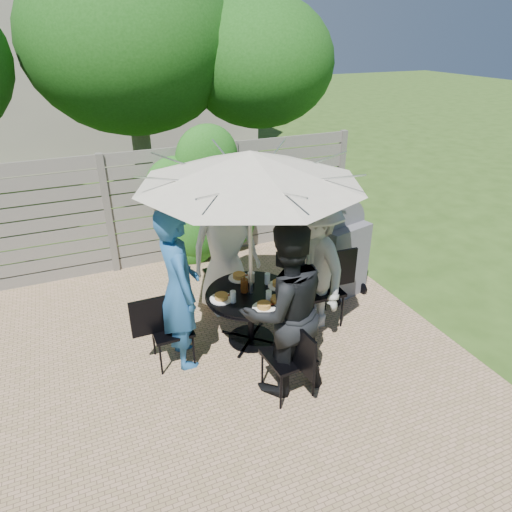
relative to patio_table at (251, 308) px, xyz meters
name	(u,v)px	position (x,y,z in m)	size (l,w,h in m)	color
backyard_envelope	(68,61)	(-1.17, 9.76, 2.13)	(60.00, 60.00, 5.00)	#2B4816
patio_table	(251,308)	(0.00, 0.00, 0.00)	(1.05, 1.05, 0.68)	black
umbrella	(250,167)	(0.00, 0.00, 1.68)	(2.43, 2.43, 2.32)	silver
chair_back	(223,284)	(-0.01, 0.97, -0.20)	(0.45, 0.67, 0.91)	black
person_back	(225,246)	(-0.01, 0.83, 0.44)	(0.89, 0.58, 1.82)	white
chair_left	(172,343)	(-0.96, -0.01, -0.21)	(0.64, 0.43, 0.89)	black
person_left	(179,289)	(-0.83, -0.01, 0.46)	(0.68, 0.45, 1.86)	#21578F
chair_front	(289,371)	(0.01, -0.97, -0.19)	(0.48, 0.69, 0.93)	black
person_front	(284,311)	(0.01, -0.83, 0.46)	(0.91, 0.71, 1.87)	black
chair_right	(321,302)	(0.97, 0.01, -0.18)	(0.72, 0.49, 0.99)	black
person_right	(314,265)	(0.83, 0.01, 0.39)	(1.11, 0.64, 1.72)	#A2A39E
plate_back	(239,277)	(-0.01, 0.36, 0.23)	(0.26, 0.26, 0.06)	white
plate_left	(221,298)	(-0.36, -0.01, 0.23)	(0.26, 0.26, 0.06)	white
plate_front	(264,306)	(0.01, -0.36, 0.23)	(0.26, 0.26, 0.06)	white
plate_right	(279,284)	(0.36, 0.01, 0.23)	(0.26, 0.26, 0.06)	white
plate_extra	(276,300)	(0.18, -0.30, 0.23)	(0.24, 0.24, 0.06)	white
glass_left	(233,297)	(-0.26, -0.11, 0.28)	(0.07, 0.07, 0.14)	silver
glass_front	(269,296)	(0.11, -0.26, 0.28)	(0.07, 0.07, 0.14)	silver
glass_right	(267,279)	(0.26, 0.11, 0.28)	(0.07, 0.07, 0.14)	silver
syrup_jug	(244,286)	(-0.06, 0.05, 0.29)	(0.09, 0.09, 0.16)	#59280C
coffee_cup	(251,278)	(0.10, 0.22, 0.27)	(0.08, 0.08, 0.12)	#C6B293
bbq_grill	(338,252)	(1.54, 0.58, 0.17)	(0.80, 0.68, 1.42)	#59595F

